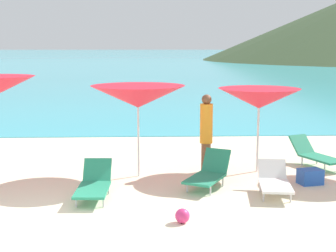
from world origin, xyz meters
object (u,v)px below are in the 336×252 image
object	(u,v)px
umbrella_5	(138,97)
umbrella_6	(259,99)
beachgoer_0	(206,131)
lounge_chair_2	(315,154)
lounge_chair_6	(94,184)
lounge_chair_1	(274,181)
lounge_chair_8	(209,173)
beach_ball	(182,216)
cooler_box	(310,177)

from	to	relation	value
umbrella_5	umbrella_6	xyz separation A→B (m)	(2.90, 0.33, -0.09)
umbrella_6	beachgoer_0	world-z (taller)	umbrella_6
lounge_chair_2	lounge_chair_6	distance (m)	5.87
lounge_chair_1	umbrella_6	bearing A→B (deg)	95.92
umbrella_6	lounge_chair_6	world-z (taller)	umbrella_6
lounge_chair_8	beach_ball	world-z (taller)	lounge_chair_8
lounge_chair_6	beachgoer_0	distance (m)	3.25
lounge_chair_6	lounge_chair_2	bearing A→B (deg)	26.22
beach_ball	lounge_chair_6	bearing A→B (deg)	138.63
lounge_chair_1	beachgoer_0	size ratio (longest dim) A/B	0.73
lounge_chair_8	cooler_box	xyz separation A→B (m)	(2.30, 0.16, -0.15)
umbrella_6	beach_ball	world-z (taller)	umbrella_6
beachgoer_0	beach_ball	world-z (taller)	beachgoer_0
cooler_box	lounge_chair_8	bearing A→B (deg)	171.23
lounge_chair_1	beach_ball	distance (m)	2.57
lounge_chair_8	umbrella_6	bearing A→B (deg)	72.60
lounge_chair_1	beach_ball	size ratio (longest dim) A/B	5.38
lounge_chair_8	beachgoer_0	world-z (taller)	beachgoer_0
lounge_chair_1	lounge_chair_2	xyz separation A→B (m)	(1.64, 2.32, 0.04)
beachgoer_0	lounge_chair_6	bearing A→B (deg)	20.80
beach_ball	lounge_chair_1	bearing A→B (deg)	38.37
lounge_chair_8	cooler_box	world-z (taller)	lounge_chair_8
lounge_chair_1	cooler_box	xyz separation A→B (m)	(1.00, 0.74, -0.12)
lounge_chair_1	lounge_chair_6	size ratio (longest dim) A/B	0.92
beachgoer_0	cooler_box	world-z (taller)	beachgoer_0
umbrella_5	lounge_chair_6	distance (m)	2.46
lounge_chair_6	beach_ball	bearing A→B (deg)	-39.47
lounge_chair_8	cooler_box	bearing A→B (deg)	32.56
lounge_chair_6	lounge_chair_8	size ratio (longest dim) A/B	1.00
lounge_chair_2	beach_ball	size ratio (longest dim) A/B	6.48
lounge_chair_6	lounge_chair_8	distance (m)	2.50
lounge_chair_6	cooler_box	bearing A→B (deg)	11.98
umbrella_5	lounge_chair_6	xyz separation A→B (m)	(-0.86, -1.65, -1.60)
lounge_chair_1	beachgoer_0	bearing A→B (deg)	130.80
beach_ball	umbrella_6	bearing A→B (deg)	59.29
lounge_chair_2	umbrella_5	bearing A→B (deg)	166.30
lounge_chair_6	beachgoer_0	xyz separation A→B (m)	(2.49, 1.95, 0.74)
lounge_chair_8	beachgoer_0	distance (m)	1.46
umbrella_5	cooler_box	size ratio (longest dim) A/B	4.70
cooler_box	umbrella_5	bearing A→B (deg)	155.17
beach_ball	lounge_chair_8	bearing A→B (deg)	71.78
umbrella_6	lounge_chair_6	xyz separation A→B (m)	(-3.76, -1.98, -1.51)
umbrella_5	lounge_chair_6	world-z (taller)	umbrella_5
lounge_chair_2	beachgoer_0	bearing A→B (deg)	165.90
umbrella_5	beachgoer_0	xyz separation A→B (m)	(1.63, 0.30, -0.86)
lounge_chair_1	cooler_box	world-z (taller)	lounge_chair_1
beach_ball	umbrella_5	bearing A→B (deg)	104.80
umbrella_6	beach_ball	bearing A→B (deg)	-120.71
beachgoer_0	beach_ball	size ratio (longest dim) A/B	7.39
umbrella_5	lounge_chair_2	distance (m)	4.81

